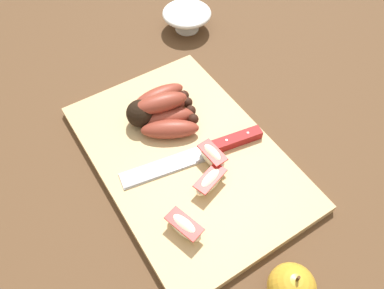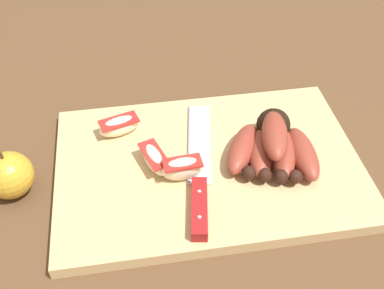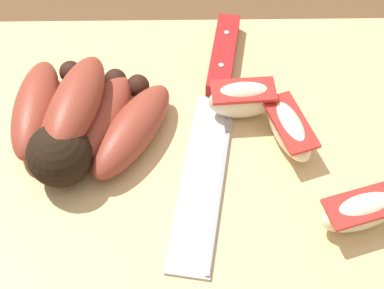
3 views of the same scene
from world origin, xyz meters
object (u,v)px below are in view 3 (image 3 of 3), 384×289
(banana_bunch, at_px, (79,121))
(chefs_knife, at_px, (218,94))
(apple_wedge_near, at_px, (362,211))
(apple_wedge_middle, at_px, (289,129))
(apple_wedge_far, at_px, (243,99))

(banana_bunch, height_order, chefs_knife, banana_bunch)
(chefs_knife, relative_size, apple_wedge_near, 3.86)
(banana_bunch, xyz_separation_m, apple_wedge_middle, (-0.18, 0.01, -0.01))
(banana_bunch, bearing_deg, apple_wedge_middle, 178.11)
(banana_bunch, xyz_separation_m, apple_wedge_near, (-0.23, 0.09, -0.01))
(apple_wedge_near, height_order, apple_wedge_far, apple_wedge_far)
(chefs_knife, xyz_separation_m, apple_wedge_far, (-0.02, 0.02, 0.01))
(apple_wedge_middle, relative_size, apple_wedge_far, 1.17)
(banana_bunch, distance_m, apple_wedge_middle, 0.18)
(apple_wedge_near, bearing_deg, apple_wedge_middle, -59.72)
(banana_bunch, distance_m, apple_wedge_far, 0.15)
(banana_bunch, relative_size, apple_wedge_middle, 2.06)
(chefs_knife, relative_size, apple_wedge_middle, 3.79)
(apple_wedge_near, bearing_deg, chefs_knife, -50.79)
(chefs_knife, distance_m, apple_wedge_middle, 0.08)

